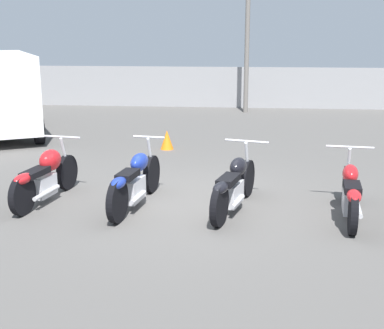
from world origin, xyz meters
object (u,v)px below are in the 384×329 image
at_px(motorcycle_slot_2, 234,185).
at_px(traffic_cone_near, 167,140).
at_px(motorcycle_slot_0, 45,176).
at_px(motorcycle_slot_1, 135,181).
at_px(motorcycle_slot_3, 350,193).

bearing_deg(motorcycle_slot_2, traffic_cone_near, 125.99).
bearing_deg(motorcycle_slot_0, motorcycle_slot_1, 4.85).
distance_m(motorcycle_slot_0, traffic_cone_near, 4.46).
bearing_deg(motorcycle_slot_0, traffic_cone_near, 80.97).
height_order(motorcycle_slot_0, motorcycle_slot_3, motorcycle_slot_0).
height_order(motorcycle_slot_1, motorcycle_slot_2, motorcycle_slot_1).
xyz_separation_m(motorcycle_slot_2, traffic_cone_near, (-1.70, 4.39, -0.19)).
xyz_separation_m(motorcycle_slot_0, motorcycle_slot_1, (1.53, -0.12, -0.01)).
relative_size(motorcycle_slot_0, motorcycle_slot_1, 0.91).
xyz_separation_m(motorcycle_slot_3, traffic_cone_near, (-3.46, 4.54, -0.17)).
bearing_deg(traffic_cone_near, motorcycle_slot_2, -68.83).
height_order(motorcycle_slot_0, traffic_cone_near, motorcycle_slot_0).
bearing_deg(motorcycle_slot_0, motorcycle_slot_3, 5.76).
relative_size(motorcycle_slot_1, traffic_cone_near, 4.87).
xyz_separation_m(motorcycle_slot_1, traffic_cone_near, (-0.12, 4.35, -0.20)).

